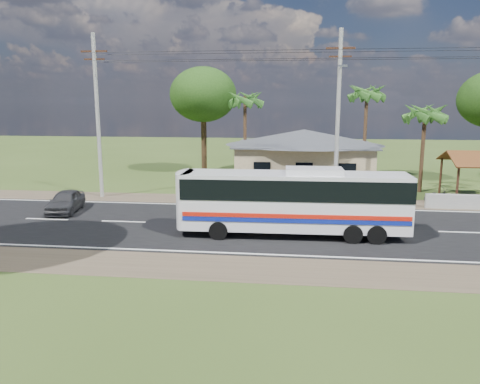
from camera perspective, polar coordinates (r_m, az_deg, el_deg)
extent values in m
plane|color=#324719|center=(25.02, 5.69, -4.27)|extent=(120.00, 120.00, 0.00)
cube|color=black|center=(25.02, 5.70, -4.25)|extent=(120.00, 10.00, 0.02)
cube|color=brown|center=(31.33, 5.97, -1.14)|extent=(120.00, 3.00, 0.01)
cube|color=brown|center=(18.83, 5.23, -9.47)|extent=(120.00, 3.00, 0.01)
cube|color=silver|center=(29.57, 5.91, -1.83)|extent=(120.00, 0.15, 0.01)
cube|color=silver|center=(20.51, 5.39, -7.66)|extent=(120.00, 0.15, 0.01)
cube|color=silver|center=(25.01, 5.70, -4.22)|extent=(120.00, 0.15, 0.01)
cube|color=tan|center=(37.47, 7.73, 3.30)|extent=(10.00, 8.00, 3.20)
cube|color=#4C4F54|center=(37.29, 7.80, 5.81)|extent=(10.60, 8.60, 0.10)
pyramid|color=#4C4F54|center=(37.20, 7.84, 7.58)|extent=(12.40, 10.00, 1.20)
cube|color=black|center=(33.56, 2.68, 2.66)|extent=(1.20, 0.08, 1.20)
cube|color=black|center=(33.48, 7.82, 2.55)|extent=(1.20, 0.08, 1.20)
cube|color=black|center=(33.66, 12.93, 2.42)|extent=(1.20, 0.08, 1.20)
cylinder|color=#3C2215|center=(32.92, 24.98, 0.77)|extent=(0.16, 0.16, 2.60)
cylinder|color=#3C2215|center=(36.32, 23.26, 1.77)|extent=(0.16, 0.16, 2.60)
cube|color=brown|center=(36.19, 27.26, 3.98)|extent=(5.20, 2.28, 0.90)
cylinder|color=#9E9E99|center=(33.46, -16.96, 8.71)|extent=(0.26, 0.26, 11.00)
cube|color=#3C2215|center=(33.60, -17.39, 16.05)|extent=(1.80, 0.12, 0.12)
cube|color=#3C2215|center=(33.56, -17.33, 15.20)|extent=(1.40, 0.10, 0.10)
cylinder|color=#9E9E99|center=(30.76, 11.84, 8.79)|extent=(0.26, 0.26, 11.00)
cube|color=#3C2215|center=(30.91, 12.16, 16.78)|extent=(1.80, 0.12, 0.12)
cube|color=#3C2215|center=(30.86, 12.13, 15.86)|extent=(1.40, 0.10, 0.10)
cylinder|color=gray|center=(29.81, 12.24, 14.68)|extent=(0.08, 2.00, 0.08)
cube|color=gray|center=(28.82, 12.43, 14.80)|extent=(0.50, 0.18, 0.12)
cylinder|color=black|center=(31.26, -3.27, 16.56)|extent=(16.00, 0.02, 0.02)
cylinder|color=black|center=(32.39, 25.98, 15.31)|extent=(15.00, 0.02, 0.02)
cylinder|color=#47301E|center=(36.46, 21.35, 4.65)|extent=(0.28, 0.28, 6.00)
cylinder|color=#47301E|center=(40.12, 14.97, 6.62)|extent=(0.28, 0.28, 7.50)
cylinder|color=#47301E|center=(40.49, 0.61, 6.67)|extent=(0.28, 0.28, 7.00)
cylinder|color=#47301E|center=(43.12, -4.42, 6.21)|extent=(0.50, 0.50, 5.95)
ellipsoid|color=#1A3A0F|center=(42.97, -4.50, 11.77)|extent=(6.00, 6.00, 4.92)
cube|color=silver|center=(23.08, 6.66, -1.07)|extent=(10.96, 2.54, 2.73)
cube|color=black|center=(22.94, 6.70, 0.59)|extent=(11.00, 2.60, 1.00)
cube|color=black|center=(23.52, -6.71, 0.06)|extent=(0.16, 2.09, 1.64)
cube|color=#B8170B|center=(22.07, 6.69, -2.97)|extent=(10.72, 0.30, 0.20)
cube|color=navy|center=(22.12, 6.68, -3.54)|extent=(10.72, 0.30, 0.20)
cube|color=silver|center=(22.85, 9.03, 2.57)|extent=(2.76, 1.52, 0.27)
cylinder|color=black|center=(22.59, -2.65, -4.72)|extent=(0.92, 0.34, 0.91)
cylinder|color=black|center=(24.59, -1.96, -3.40)|extent=(0.92, 0.34, 0.91)
cylinder|color=black|center=(22.61, 13.58, -5.01)|extent=(0.92, 0.34, 0.91)
cylinder|color=black|center=(24.61, 12.92, -3.67)|extent=(0.92, 0.34, 0.91)
cylinder|color=black|center=(22.79, 16.31, -5.02)|extent=(0.92, 0.34, 0.91)
cylinder|color=black|center=(24.77, 15.42, -3.69)|extent=(0.92, 0.34, 0.91)
imported|color=black|center=(33.15, 22.93, -0.42)|extent=(1.99, 1.14, 0.99)
imported|color=#29292C|center=(29.98, -20.49, -1.07)|extent=(2.18, 4.08, 1.32)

